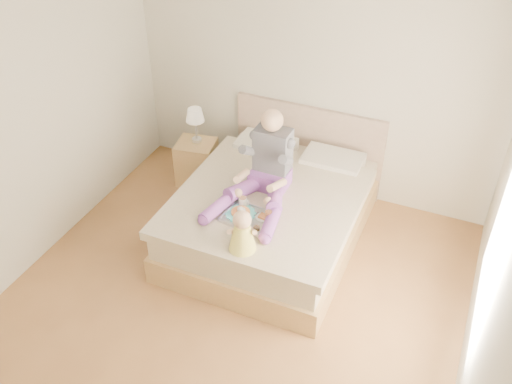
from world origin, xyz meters
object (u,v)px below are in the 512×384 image
at_px(tray, 249,216).
at_px(nightstand, 197,162).
at_px(adult, 265,171).
at_px(baby, 242,233).
at_px(bed, 275,210).

bearing_deg(tray, nightstand, 145.22).
xyz_separation_m(adult, baby, (0.13, -0.80, -0.09)).
bearing_deg(nightstand, baby, -59.08).
height_order(adult, baby, adult).
bearing_deg(tray, adult, 101.64).
height_order(nightstand, tray, tray).
distance_m(adult, tray, 0.48).
bearing_deg(adult, baby, -79.41).
height_order(nightstand, adult, adult).
bearing_deg(adult, nightstand, 150.83).
distance_m(bed, adult, 0.56).
bearing_deg(baby, nightstand, 109.57).
relative_size(bed, baby, 5.52).
xyz_separation_m(bed, tray, (-0.03, -0.55, 0.32)).
height_order(nightstand, baby, baby).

